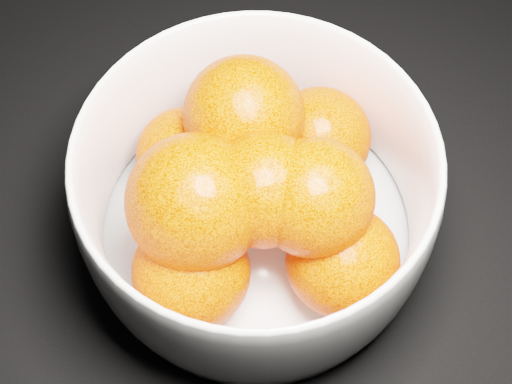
# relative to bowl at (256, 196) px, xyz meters

# --- Properties ---
(bowl) EXTENTS (0.25, 0.25, 0.12)m
(bowl) POSITION_rel_bowl_xyz_m (0.00, 0.00, 0.00)
(bowl) COLOR white
(bowl) RESTS_ON ground
(orange_pile) EXTENTS (0.20, 0.21, 0.13)m
(orange_pile) POSITION_rel_bowl_xyz_m (-0.00, -0.00, 0.02)
(orange_pile) COLOR #FF440C
(orange_pile) RESTS_ON bowl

